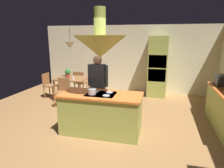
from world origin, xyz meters
TOP-DOWN VIEW (x-y plane):
  - ground at (0.00, 0.00)m, footprint 8.16×8.16m
  - wall_back at (0.00, 3.45)m, footprint 6.80×0.10m
  - kitchen_island at (0.00, -0.20)m, footprint 1.81×0.82m
  - oven_tower at (1.10, 3.04)m, footprint 0.66×0.62m
  - dining_table at (-1.70, 1.90)m, footprint 1.05×0.88m
  - person_at_island at (-0.29, 0.48)m, footprint 0.53×0.22m
  - range_hood at (0.00, -0.20)m, footprint 1.10×1.10m
  - pendant_light_over_table at (-1.70, 1.90)m, footprint 0.32×0.32m
  - chair_facing_island at (-1.70, 1.24)m, footprint 0.40×0.40m
  - chair_by_back_wall at (-1.70, 2.56)m, footprint 0.40×0.40m
  - chair_at_corner at (-2.60, 1.90)m, footprint 0.40×0.40m
  - potted_plant_on_table at (-1.84, 1.92)m, footprint 0.20×0.20m
  - cup_on_table at (-1.54, 1.68)m, footprint 0.07×0.07m
  - cooking_pot_on_cooktop at (-0.16, -0.33)m, footprint 0.18×0.18m

SIDE VIEW (x-z plane):
  - ground at x=0.00m, z-range 0.00..0.00m
  - kitchen_island at x=0.00m, z-range -0.01..0.92m
  - chair_facing_island at x=-1.70m, z-range 0.07..0.94m
  - chair_by_back_wall at x=-1.70m, z-range 0.07..0.94m
  - chair_at_corner at x=-2.60m, z-range 0.07..0.94m
  - dining_table at x=-1.70m, z-range 0.28..1.04m
  - cup_on_table at x=-1.54m, z-range 0.76..0.85m
  - potted_plant_on_table at x=-1.84m, z-range 0.78..1.08m
  - person_at_island at x=-0.29m, z-range 0.13..1.81m
  - cooking_pot_on_cooktop at x=-0.16m, z-range 0.93..1.05m
  - oven_tower at x=1.10m, z-range 0.00..2.15m
  - wall_back at x=0.00m, z-range 0.00..2.55m
  - pendant_light_over_table at x=-1.70m, z-range 1.45..2.27m
  - range_hood at x=0.00m, z-range 1.46..2.46m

